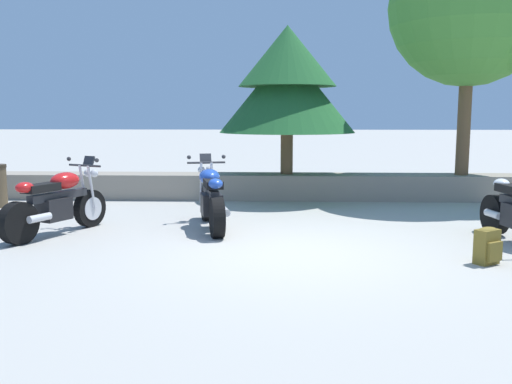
% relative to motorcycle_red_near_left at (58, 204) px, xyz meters
% --- Properties ---
extents(ground_plane, '(120.00, 120.00, 0.00)m').
position_rel_motorcycle_red_near_left_xyz_m(ground_plane, '(3.63, -0.95, -0.49)').
color(ground_plane, '#A3A099').
extents(stone_wall, '(36.00, 0.80, 0.55)m').
position_rel_motorcycle_red_near_left_xyz_m(stone_wall, '(3.63, 3.85, -0.21)').
color(stone_wall, gray).
rests_on(stone_wall, ground).
extents(motorcycle_red_near_left, '(1.09, 1.94, 1.18)m').
position_rel_motorcycle_red_near_left_xyz_m(motorcycle_red_near_left, '(0.00, 0.00, 0.00)').
color(motorcycle_red_near_left, black).
rests_on(motorcycle_red_near_left, ground).
extents(motorcycle_blue_centre, '(0.85, 2.04, 1.18)m').
position_rel_motorcycle_red_near_left_xyz_m(motorcycle_blue_centre, '(2.32, 0.60, 0.00)').
color(motorcycle_blue_centre, black).
rests_on(motorcycle_blue_centre, ground).
extents(rider_backpack, '(0.35, 0.34, 0.47)m').
position_rel_motorcycle_red_near_left_xyz_m(rider_backpack, '(6.03, -1.51, -0.24)').
color(rider_backpack, brown).
rests_on(rider_backpack, ground).
extents(pine_tree_far_left, '(2.95, 2.95, 3.20)m').
position_rel_motorcycle_red_near_left_xyz_m(pine_tree_far_left, '(3.61, 3.89, 2.07)').
color(pine_tree_far_left, brown).
rests_on(pine_tree_far_left, stone_wall).
extents(leafy_tree_mid_left, '(3.53, 3.37, 5.25)m').
position_rel_motorcycle_red_near_left_xyz_m(leafy_tree_mid_left, '(7.58, 3.74, 3.55)').
color(leafy_tree_mid_left, brown).
rests_on(leafy_tree_mid_left, stone_wall).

